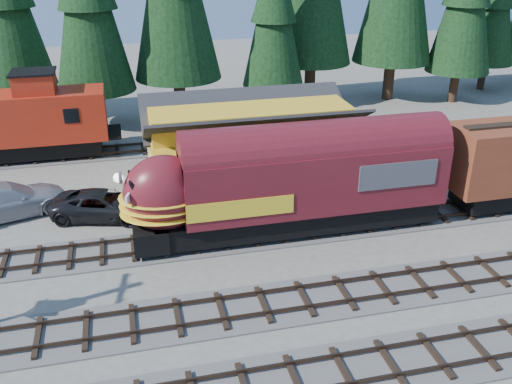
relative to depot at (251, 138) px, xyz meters
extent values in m
plane|color=#6B665B|center=(0.00, -10.50, -2.96)|extent=(120.00, 120.00, 0.00)
cube|color=#4C4947|center=(10.00, -6.50, -2.92)|extent=(68.00, 3.20, 0.08)
cube|color=#38281E|center=(10.00, -7.22, -2.71)|extent=(68.00, 0.08, 0.16)
cube|color=#38281E|center=(10.00, -5.78, -2.71)|extent=(68.00, 0.08, 0.16)
cube|color=#38281E|center=(10.00, -11.78, -2.71)|extent=(68.00, 0.08, 0.16)
cube|color=#4C4947|center=(-10.00, 7.50, -2.92)|extent=(32.00, 3.20, 0.08)
cube|color=#38281E|center=(-10.00, 6.78, -2.71)|extent=(32.00, 0.08, 0.16)
cube|color=#38281E|center=(-10.00, 8.22, -2.71)|extent=(32.00, 0.08, 0.16)
cube|color=orange|center=(0.00, 0.00, -1.26)|extent=(12.00, 6.00, 3.40)
cube|color=yellow|center=(0.00, 0.00, 1.16)|extent=(11.88, 3.30, 1.44)
cube|color=white|center=(-6.04, -1.00, -0.76)|extent=(0.06, 2.40, 0.60)
cone|color=black|center=(5.06, 13.77, 5.31)|extent=(5.05, 5.05, 11.50)
cone|color=black|center=(27.10, 16.97, 5.40)|extent=(5.10, 5.10, 11.62)
cube|color=black|center=(0.91, -6.50, -2.06)|extent=(14.73, 2.64, 1.14)
cube|color=maroon|center=(1.74, -6.50, 0.06)|extent=(13.44, 3.10, 3.10)
ellipsoid|color=maroon|center=(-5.81, -6.50, -0.05)|extent=(3.93, 3.04, 3.83)
cube|color=#38383A|center=(5.57, -6.50, 0.42)|extent=(4.14, 3.16, 1.34)
sphere|color=white|center=(-7.85, -6.50, 0.99)|extent=(0.45, 0.45, 0.45)
cube|color=black|center=(-13.85, 7.50, -2.09)|extent=(9.69, 2.50, 1.08)
cube|color=#A62311|center=(-13.85, 7.50, 0.06)|extent=(10.77, 3.12, 3.23)
cube|color=#A62311|center=(-12.78, 7.50, 2.32)|extent=(2.58, 2.37, 1.29)
imported|color=black|center=(-8.87, -2.55, -2.19)|extent=(6.00, 3.88, 1.54)
imported|color=#A4A6AC|center=(-14.02, -1.12, -2.02)|extent=(7.01, 4.64, 1.89)
camera|label=1|loc=(-7.31, -31.50, 11.53)|focal=40.00mm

